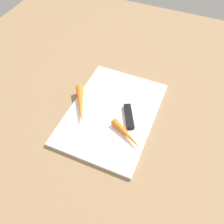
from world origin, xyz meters
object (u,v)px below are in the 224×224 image
(knife, at_px, (129,112))
(cutting_board, at_px, (112,113))
(carrot_long, at_px, (81,105))
(carrot_short, at_px, (127,134))

(knife, bearing_deg, cutting_board, 79.55)
(cutting_board, height_order, carrot_long, carrot_long)
(cutting_board, xyz_separation_m, carrot_short, (-0.07, -0.07, 0.02))
(knife, relative_size, carrot_short, 1.55)
(cutting_board, distance_m, carrot_short, 0.10)
(knife, distance_m, carrot_long, 0.15)
(carrot_long, xyz_separation_m, carrot_short, (-0.04, -0.17, -0.00))
(cutting_board, bearing_deg, carrot_long, 102.63)
(cutting_board, relative_size, carrot_short, 3.00)
(cutting_board, bearing_deg, carrot_short, -131.64)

